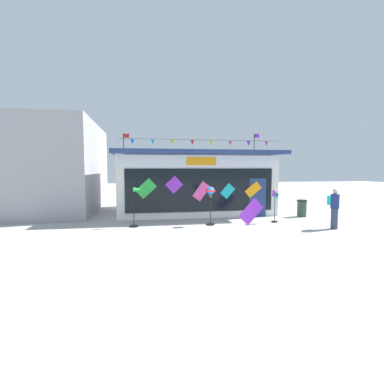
% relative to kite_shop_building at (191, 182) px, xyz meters
% --- Properties ---
extents(ground_plane, '(80.00, 80.00, 0.00)m').
position_rel_kite_shop_building_xyz_m(ground_plane, '(0.16, -6.20, -1.73)').
color(ground_plane, '#ADAAA5').
extents(kite_shop_building, '(8.72, 6.67, 4.62)m').
position_rel_kite_shop_building_xyz_m(kite_shop_building, '(0.00, 0.00, 0.00)').
color(kite_shop_building, silver).
rests_on(kite_shop_building, ground_plane).
extents(wind_spinner_far_left, '(0.55, 0.38, 1.72)m').
position_rel_kite_shop_building_xyz_m(wind_spinner_far_left, '(-3.20, -4.50, -0.69)').
color(wind_spinner_far_left, black).
rests_on(wind_spinner_far_left, ground_plane).
extents(wind_spinner_left, '(0.37, 0.37, 1.71)m').
position_rel_kite_shop_building_xyz_m(wind_spinner_left, '(0.06, -4.66, -0.41)').
color(wind_spinner_left, black).
rests_on(wind_spinner_left, ground_plane).
extents(wind_spinner_center_left, '(0.43, 0.28, 1.53)m').
position_rel_kite_shop_building_xyz_m(wind_spinner_center_left, '(3.17, -4.54, -0.63)').
color(wind_spinner_center_left, black).
rests_on(wind_spinner_center_left, ground_plane).
extents(person_near_camera, '(0.43, 0.48, 1.68)m').
position_rel_kite_shop_building_xyz_m(person_near_camera, '(4.94, -6.35, -0.84)').
color(person_near_camera, '#333D56').
rests_on(person_near_camera, ground_plane).
extents(trash_bin, '(0.52, 0.52, 0.88)m').
position_rel_kite_shop_building_xyz_m(trash_bin, '(5.30, -3.21, -1.29)').
color(trash_bin, '#2D4238').
rests_on(trash_bin, ground_plane).
extents(display_kite_on_ground, '(1.21, 0.21, 1.21)m').
position_rel_kite_shop_building_xyz_m(display_kite_on_ground, '(1.83, -4.98, -1.13)').
color(display_kite_on_ground, purple).
rests_on(display_kite_on_ground, ground_plane).
extents(neighbour_building, '(6.20, 9.75, 5.17)m').
position_rel_kite_shop_building_xyz_m(neighbour_building, '(-8.65, 1.94, 0.85)').
color(neighbour_building, '#99999E').
rests_on(neighbour_building, ground_plane).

